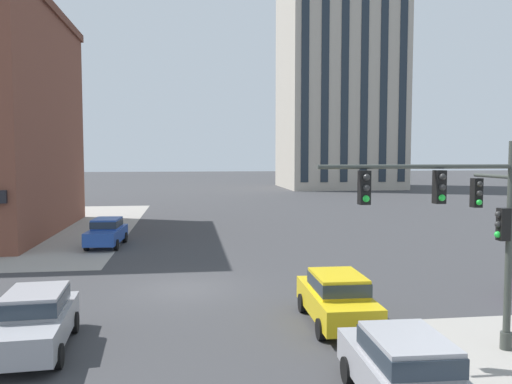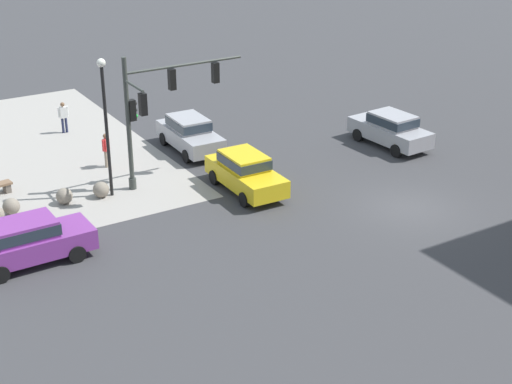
% 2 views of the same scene
% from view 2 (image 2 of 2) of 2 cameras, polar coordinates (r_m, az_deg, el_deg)
% --- Properties ---
extents(ground_plane, '(320.00, 320.00, 0.00)m').
position_cam_2_polar(ground_plane, '(32.37, 11.30, -1.19)').
color(ground_plane, '#38383A').
extents(traffic_signal_main, '(5.63, 2.09, 5.85)m').
position_cam_2_polar(traffic_signal_main, '(32.91, -7.64, 6.37)').
color(traffic_signal_main, '#383D38').
rests_on(traffic_signal_main, ground).
extents(bollard_sphere_curb_a, '(0.69, 0.69, 0.69)m').
position_cam_2_polar(bollard_sphere_curb_a, '(33.28, -11.42, 0.18)').
color(bollard_sphere_curb_a, gray).
rests_on(bollard_sphere_curb_a, ground).
extents(bollard_sphere_curb_b, '(0.69, 0.69, 0.69)m').
position_cam_2_polar(bollard_sphere_curb_b, '(32.99, -14.02, -0.29)').
color(bollard_sphere_curb_b, gray).
rests_on(bollard_sphere_curb_b, ground).
extents(bollard_sphere_curb_c, '(0.69, 0.69, 0.69)m').
position_cam_2_polar(bollard_sphere_curb_c, '(32.63, -17.68, -1.02)').
color(bollard_sphere_curb_c, gray).
rests_on(bollard_sphere_curb_c, ground).
extents(pedestrian_near_bench, '(0.55, 0.23, 1.65)m').
position_cam_2_polar(pedestrian_near_bench, '(41.28, -14.08, 5.53)').
color(pedestrian_near_bench, '#232847').
rests_on(pedestrian_near_bench, ground).
extents(pedestrian_with_bag, '(0.46, 0.37, 1.63)m').
position_cam_2_polar(pedestrian_with_bag, '(36.25, -11.05, 3.22)').
color(pedestrian_with_bag, gray).
rests_on(pedestrian_with_bag, ground).
extents(street_lamp_corner_near, '(0.36, 0.36, 5.96)m').
position_cam_2_polar(street_lamp_corner_near, '(32.20, -11.11, 5.77)').
color(street_lamp_corner_near, black).
rests_on(street_lamp_corner_near, ground).
extents(car_main_northbound_near, '(2.00, 4.45, 1.68)m').
position_cam_2_polar(car_main_northbound_near, '(37.77, -4.93, 4.41)').
color(car_main_northbound_near, '#99999E').
rests_on(car_main_northbound_near, ground).
extents(car_main_southbound_near, '(1.97, 4.44, 1.68)m').
position_cam_2_polar(car_main_southbound_near, '(33.03, -0.80, 1.57)').
color(car_main_southbound_near, gold).
rests_on(car_main_southbound_near, ground).
extents(car_main_southbound_far, '(2.10, 4.50, 1.68)m').
position_cam_2_polar(car_main_southbound_far, '(38.81, 9.95, 4.68)').
color(car_main_southbound_far, '#99999E').
rests_on(car_main_southbound_far, ground).
extents(car_cross_eastbound, '(4.43, 1.95, 1.68)m').
position_cam_2_polar(car_cross_eastbound, '(28.41, -16.50, -3.41)').
color(car_cross_eastbound, '#7A3389').
rests_on(car_cross_eastbound, ground).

